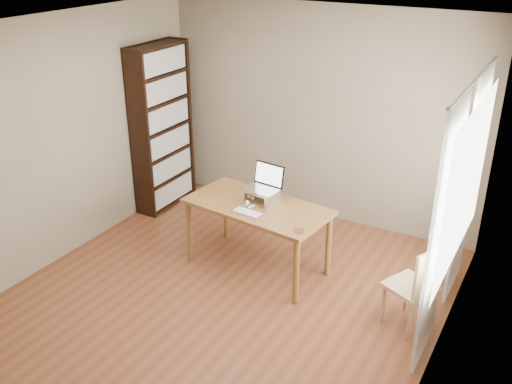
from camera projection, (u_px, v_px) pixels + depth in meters
name	position (u px, v px, depth m)	size (l,w,h in m)	color
room	(219.00, 181.00, 5.04)	(4.04, 4.54, 2.64)	#5D3218
bookshelf	(162.00, 127.00, 7.20)	(0.30, 0.90, 2.10)	black
curtains	(455.00, 207.00, 4.87)	(0.03, 1.90, 2.25)	white
desk	(257.00, 213.00, 5.90)	(1.56, 0.91, 0.75)	brown
laptop_stand	(261.00, 195.00, 5.89)	(0.32, 0.25, 0.13)	silver
laptop	(264.00, 183.00, 5.89)	(0.38, 0.33, 0.25)	silver
keyboard	(247.00, 213.00, 5.68)	(0.31, 0.15, 0.02)	silver
coaster	(299.00, 231.00, 5.35)	(0.11, 0.11, 0.01)	brown
cat	(262.00, 196.00, 5.93)	(0.23, 0.47, 0.13)	#4A433A
chair	(418.00, 284.00, 5.06)	(0.52, 0.51, 0.87)	tan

